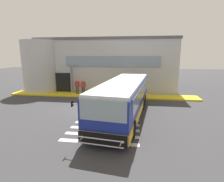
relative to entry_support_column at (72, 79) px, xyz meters
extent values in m
cube|color=#353538|center=(3.66, -5.40, -1.74)|extent=(80.00, 90.00, 0.02)
cube|color=silver|center=(5.66, -11.40, -1.72)|extent=(4.40, 0.36, 0.01)
cube|color=silver|center=(5.66, -10.50, -1.72)|extent=(4.40, 0.36, 0.01)
cube|color=silver|center=(5.66, -9.60, -1.72)|extent=(4.40, 0.36, 0.01)
cube|color=silver|center=(5.66, -8.70, -1.72)|extent=(4.40, 0.36, 0.01)
cube|color=silver|center=(5.66, -7.80, -1.72)|extent=(4.40, 0.36, 0.01)
cube|color=#B7B7BC|center=(3.66, 6.60, 1.40)|extent=(16.93, 12.00, 6.25)
cube|color=#56565B|center=(3.66, 6.60, 4.67)|extent=(17.13, 12.20, 0.30)
cylinder|color=#B7B7BC|center=(-4.31, 1.10, 1.40)|extent=(4.40, 4.40, 6.25)
cube|color=black|center=(-1.31, 0.55, -0.53)|extent=(1.80, 0.16, 2.40)
cube|color=gray|center=(4.66, 0.56, 2.07)|extent=(10.93, 0.10, 1.20)
cube|color=yellow|center=(3.66, -0.60, -1.65)|extent=(20.93, 2.00, 0.15)
cylinder|color=slate|center=(0.00, 0.00, 0.00)|extent=(0.28, 0.28, 3.16)
cube|color=navy|center=(6.70, -6.95, -0.30)|extent=(3.79, 10.69, 2.15)
cube|color=#F2AD19|center=(6.70, -6.95, -1.10)|extent=(3.84, 10.74, 0.55)
cube|color=silver|center=(6.70, -6.95, 0.87)|extent=(3.67, 10.48, 0.20)
cube|color=#8C9EAD|center=(6.07, -12.09, 0.30)|extent=(2.35, 0.40, 1.05)
cube|color=#8C9EAD|center=(8.02, -6.81, 0.20)|extent=(1.16, 9.20, 0.95)
cube|color=#8C9EAD|center=(5.45, -6.49, 0.20)|extent=(1.16, 9.20, 0.95)
cube|color=black|center=(6.07, -12.09, 0.65)|extent=(2.15, 0.36, 0.28)
cube|color=black|center=(6.06, -12.22, -1.10)|extent=(2.46, 0.49, 0.52)
sphere|color=beige|center=(7.07, -12.38, -1.08)|extent=(0.18, 0.18, 0.18)
sphere|color=beige|center=(5.03, -12.14, -1.08)|extent=(0.18, 0.18, 0.18)
cylinder|color=#B7B7BF|center=(4.61, -11.71, 0.45)|extent=(0.40, 0.10, 0.05)
cube|color=black|center=(4.41, -11.69, 0.45)|extent=(0.06, 0.20, 0.28)
cylinder|color=black|center=(7.45, -10.50, -1.23)|extent=(0.42, 1.03, 1.00)
cylinder|color=black|center=(5.12, -10.21, -1.23)|extent=(0.42, 1.03, 1.00)
cylinder|color=black|center=(8.11, -5.07, -1.23)|extent=(0.42, 1.03, 1.00)
cylinder|color=black|center=(5.77, -4.79, -1.23)|extent=(0.42, 1.03, 1.00)
cylinder|color=black|center=(8.26, -3.78, -1.23)|extent=(0.42, 1.03, 1.00)
cylinder|color=black|center=(5.93, -3.50, -1.23)|extent=(0.42, 1.03, 1.00)
cylinder|color=#B7B7BF|center=(6.01, -12.59, -1.23)|extent=(2.24, 0.33, 0.06)
cylinder|color=#B7B7BF|center=(6.01, -12.59, -0.93)|extent=(2.24, 0.33, 0.06)
cylinder|color=#B7B7BF|center=(7.00, -12.51, -1.08)|extent=(0.11, 0.50, 0.05)
cylinder|color=#B7B7BF|center=(5.07, -12.27, -1.08)|extent=(0.11, 0.50, 0.05)
cylinder|color=#4C4233|center=(0.90, -0.44, -1.15)|extent=(0.15, 0.15, 0.85)
cylinder|color=#4C4233|center=(0.70, -0.45, -1.15)|extent=(0.15, 0.15, 0.85)
cube|color=#B23333|center=(0.80, -0.45, -0.44)|extent=(0.39, 0.24, 0.58)
sphere|color=tan|center=(0.80, -0.45, -0.02)|extent=(0.23, 0.23, 0.23)
cylinder|color=#B23333|center=(1.05, -0.43, -0.49)|extent=(0.09, 0.09, 0.55)
cylinder|color=#B23333|center=(0.55, -0.46, -0.49)|extent=(0.09, 0.09, 0.55)
cylinder|color=#2D2D33|center=(1.65, -0.58, -1.15)|extent=(0.15, 0.15, 0.85)
cylinder|color=#2D2D33|center=(1.46, -0.64, -1.15)|extent=(0.15, 0.15, 0.85)
cube|color=#B23333|center=(1.56, -0.61, -0.44)|extent=(0.43, 0.33, 0.58)
sphere|color=tan|center=(1.56, -0.61, -0.02)|extent=(0.23, 0.23, 0.23)
cylinder|color=#B23333|center=(1.79, -0.53, -0.49)|extent=(0.09, 0.09, 0.55)
cylinder|color=#B23333|center=(1.32, -0.68, -0.49)|extent=(0.09, 0.09, 0.55)
camera|label=1|loc=(7.67, -20.18, 2.92)|focal=29.16mm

